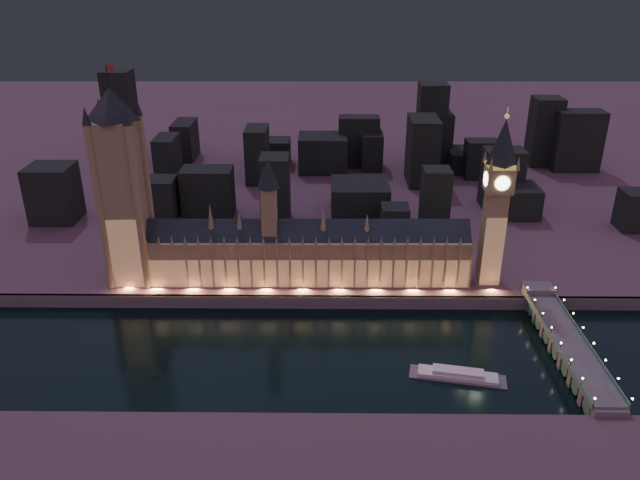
{
  "coord_description": "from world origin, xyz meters",
  "views": [
    {
      "loc": [
        8.39,
        -279.4,
        190.15
      ],
      "look_at": [
        5.0,
        55.0,
        38.0
      ],
      "focal_mm": 35.0,
      "sensor_mm": 36.0,
      "label": 1
    }
  ],
  "objects_px": {
    "victoria_tower": "(122,180)",
    "westminster_bridge": "(565,343)",
    "palace_of_westminster": "(302,253)",
    "river_boat": "(458,375)",
    "elizabeth_tower": "(498,189)"
  },
  "relations": [
    {
      "from": "palace_of_westminster",
      "to": "victoria_tower",
      "type": "bearing_deg",
      "value": 179.9
    },
    {
      "from": "palace_of_westminster",
      "to": "westminster_bridge",
      "type": "bearing_deg",
      "value": -24.95
    },
    {
      "from": "palace_of_westminster",
      "to": "westminster_bridge",
      "type": "xyz_separation_m",
      "value": [
        140.15,
        -65.2,
        -20.38
      ]
    },
    {
      "from": "elizabeth_tower",
      "to": "river_boat",
      "type": "distance_m",
      "value": 114.8
    },
    {
      "from": "elizabeth_tower",
      "to": "river_boat",
      "type": "bearing_deg",
      "value": -111.18
    },
    {
      "from": "victoria_tower",
      "to": "river_boat",
      "type": "distance_m",
      "value": 215.8
    },
    {
      "from": "river_boat",
      "to": "palace_of_westminster",
      "type": "bearing_deg",
      "value": 132.55
    },
    {
      "from": "victoria_tower",
      "to": "river_boat",
      "type": "height_order",
      "value": "victoria_tower"
    },
    {
      "from": "elizabeth_tower",
      "to": "westminster_bridge",
      "type": "xyz_separation_m",
      "value": [
        26.1,
        -65.38,
        -61.72
      ]
    },
    {
      "from": "elizabeth_tower",
      "to": "westminster_bridge",
      "type": "distance_m",
      "value": 93.62
    },
    {
      "from": "victoria_tower",
      "to": "westminster_bridge",
      "type": "bearing_deg",
      "value": -14.99
    },
    {
      "from": "elizabeth_tower",
      "to": "river_boat",
      "type": "relative_size",
      "value": 2.21
    },
    {
      "from": "palace_of_westminster",
      "to": "river_boat",
      "type": "relative_size",
      "value": 4.17
    },
    {
      "from": "victoria_tower",
      "to": "elizabeth_tower",
      "type": "distance_m",
      "value": 218.05
    },
    {
      "from": "westminster_bridge",
      "to": "victoria_tower",
      "type": "bearing_deg",
      "value": 165.01
    }
  ]
}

